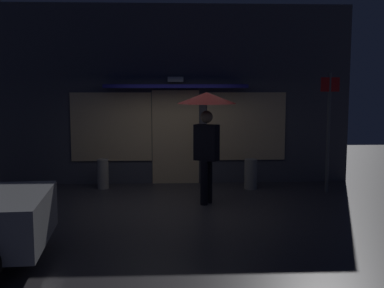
{
  "coord_description": "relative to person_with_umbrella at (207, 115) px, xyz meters",
  "views": [
    {
      "loc": [
        -0.19,
        -9.48,
        2.4
      ],
      "look_at": [
        0.28,
        0.15,
        1.19
      ],
      "focal_mm": 46.73,
      "sensor_mm": 36.0,
      "label": 1
    }
  ],
  "objects": [
    {
      "name": "sidewalk_bollard",
      "position": [
        -2.22,
        1.52,
        -1.42
      ],
      "size": [
        0.25,
        0.25,
        0.67
      ],
      "primitive_type": "cylinder",
      "color": "#B2A899",
      "rests_on": "ground"
    },
    {
      "name": "street_sign_post",
      "position": [
        2.68,
        0.85,
        -0.3
      ],
      "size": [
        0.4,
        0.07,
        2.59
      ],
      "color": "#595B60",
      "rests_on": "ground"
    },
    {
      "name": "ground_plane",
      "position": [
        -0.57,
        -0.15,
        -1.76
      ],
      "size": [
        18.0,
        18.0,
        0.0
      ],
      "primitive_type": "plane",
      "color": "#38353A"
    },
    {
      "name": "sidewalk_bollard_2",
      "position": [
        1.1,
        1.32,
        -1.42
      ],
      "size": [
        0.28,
        0.28,
        0.67
      ],
      "primitive_type": "cylinder",
      "color": "#9E998E",
      "rests_on": "ground"
    },
    {
      "name": "building_facade",
      "position": [
        -0.57,
        2.19,
        0.31
      ],
      "size": [
        8.24,
        1.0,
        4.18
      ],
      "color": "#4C4C56",
      "rests_on": "ground"
    },
    {
      "name": "person_with_umbrella",
      "position": [
        0.0,
        0.0,
        0.0
      ],
      "size": [
        1.14,
        1.14,
        2.2
      ],
      "rotation": [
        0.0,
        0.0,
        2.61
      ],
      "color": "black",
      "rests_on": "ground"
    }
  ]
}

